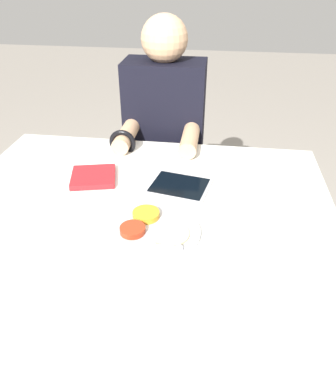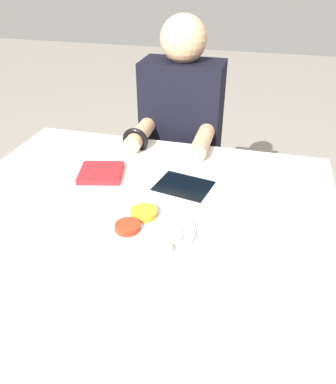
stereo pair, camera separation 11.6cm
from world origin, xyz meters
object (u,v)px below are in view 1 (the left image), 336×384
at_px(red_notebook, 93,177).
at_px(tablet_device, 179,186).
at_px(thali_tray, 153,230).
at_px(person_diner, 165,159).

xyz_separation_m(red_notebook, tablet_device, (0.31, -0.01, -0.00)).
height_order(thali_tray, red_notebook, thali_tray).
bearing_deg(red_notebook, person_diner, 70.22).
bearing_deg(thali_tray, person_diner, 95.88).
bearing_deg(tablet_device, red_notebook, 177.97).
distance_m(red_notebook, tablet_device, 0.31).
height_order(red_notebook, tablet_device, red_notebook).
distance_m(thali_tray, person_diner, 0.80).
relative_size(tablet_device, person_diner, 0.19).
distance_m(red_notebook, person_diner, 0.57).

